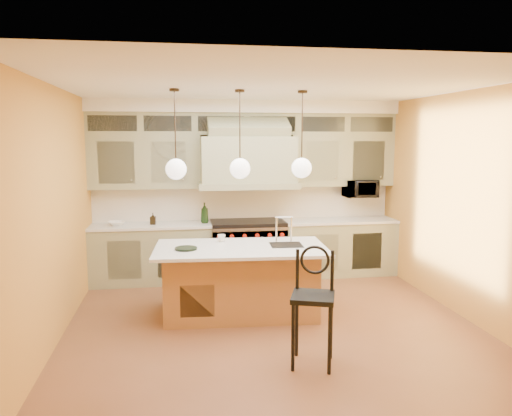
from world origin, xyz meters
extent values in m
plane|color=brown|center=(0.00, 0.00, 0.00)|extent=(5.00, 5.00, 0.00)
plane|color=white|center=(0.00, 0.00, 2.90)|extent=(5.00, 5.00, 0.00)
plane|color=#C78A36|center=(0.00, 2.50, 1.45)|extent=(5.00, 0.00, 5.00)
plane|color=#C78A36|center=(0.00, -2.50, 1.45)|extent=(5.00, 0.00, 5.00)
plane|color=#C78A36|center=(-2.50, 0.00, 1.45)|extent=(0.00, 5.00, 5.00)
plane|color=#C78A36|center=(2.50, 0.00, 1.45)|extent=(0.00, 5.00, 5.00)
cube|color=gray|center=(-1.55, 2.17, 0.45)|extent=(1.90, 0.65, 0.90)
cube|color=gray|center=(1.55, 2.17, 0.45)|extent=(1.90, 0.65, 0.90)
cube|color=silver|center=(-1.55, 2.17, 0.92)|extent=(1.90, 0.68, 0.04)
cube|color=silver|center=(1.55, 2.17, 0.92)|extent=(1.90, 0.68, 0.04)
cube|color=white|center=(0.00, 2.48, 1.22)|extent=(5.00, 0.04, 0.56)
cube|color=gray|center=(-1.62, 2.33, 1.93)|extent=(1.75, 0.35, 0.85)
cube|color=gray|center=(1.62, 2.33, 1.93)|extent=(1.75, 0.35, 0.85)
cube|color=gray|center=(0.00, 2.15, 1.95)|extent=(1.50, 0.70, 0.75)
cube|color=gray|center=(0.00, 2.15, 1.55)|extent=(1.60, 0.76, 0.10)
cube|color=#333833|center=(0.00, 2.33, 2.53)|extent=(5.00, 0.35, 0.35)
cube|color=white|center=(0.00, 2.31, 2.80)|extent=(5.00, 0.47, 0.20)
cube|color=silver|center=(0.00, 2.15, 0.45)|extent=(1.20, 0.70, 0.90)
cube|color=black|center=(0.00, 2.15, 0.93)|extent=(1.20, 0.70, 0.06)
cube|color=silver|center=(0.00, 1.83, 0.78)|extent=(1.20, 0.06, 0.14)
cube|color=olive|center=(-0.34, 0.45, 0.44)|extent=(1.99, 1.04, 0.88)
cube|color=silver|center=(-0.34, 0.40, 0.90)|extent=(2.25, 1.31, 0.04)
cube|color=black|center=(0.26, 0.41, 0.90)|extent=(0.44, 0.39, 0.05)
cylinder|color=black|center=(-0.03, -1.23, 0.35)|extent=(0.04, 0.04, 0.70)
cylinder|color=black|center=(0.31, -1.35, 0.35)|extent=(0.04, 0.04, 0.70)
cylinder|color=black|center=(0.09, -0.89, 0.35)|extent=(0.04, 0.04, 0.70)
cylinder|color=black|center=(0.43, -1.01, 0.35)|extent=(0.04, 0.04, 0.70)
cube|color=black|center=(0.20, -1.12, 0.72)|extent=(0.54, 0.54, 0.05)
torus|color=black|center=(0.26, -0.95, 1.06)|extent=(0.30, 0.13, 0.30)
imported|color=black|center=(1.95, 2.25, 1.45)|extent=(0.54, 0.37, 0.30)
imported|color=black|center=(-0.70, 2.15, 1.11)|extent=(0.13, 0.13, 0.33)
imported|color=black|center=(-1.52, 2.15, 1.03)|extent=(0.10, 0.10, 0.19)
imported|color=white|center=(-2.08, 2.15, 0.97)|extent=(0.30, 0.30, 0.07)
imported|color=silver|center=(-0.55, 0.75, 0.97)|extent=(0.11, 0.11, 0.10)
cylinder|color=#2D2319|center=(-1.14, 0.45, 2.88)|extent=(0.12, 0.12, 0.03)
cylinder|color=#2D2319|center=(-1.14, 0.45, 2.44)|extent=(0.02, 0.02, 0.93)
sphere|color=white|center=(-1.14, 0.45, 1.92)|extent=(0.26, 0.26, 0.26)
cylinder|color=#2D2319|center=(-0.34, 0.45, 2.88)|extent=(0.12, 0.12, 0.03)
cylinder|color=#2D2319|center=(-0.34, 0.45, 2.44)|extent=(0.02, 0.02, 0.93)
sphere|color=white|center=(-0.34, 0.45, 1.92)|extent=(0.26, 0.26, 0.26)
cylinder|color=#2D2319|center=(0.46, 0.45, 2.88)|extent=(0.12, 0.12, 0.03)
cylinder|color=#2D2319|center=(0.46, 0.45, 2.44)|extent=(0.02, 0.02, 0.93)
sphere|color=white|center=(0.46, 0.45, 1.92)|extent=(0.26, 0.26, 0.26)
camera|label=1|loc=(-1.13, -5.81, 2.31)|focal=35.00mm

